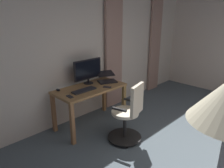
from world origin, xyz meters
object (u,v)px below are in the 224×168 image
Objects in this scene: desk at (90,93)px; laptop at (107,78)px; computer_monitor at (88,70)px; computer_keyboard at (84,90)px; cell_phone_by_monitor at (107,87)px; office_chair at (129,115)px; computer_mouse at (58,90)px; cell_phone_face_up at (70,97)px.

desk is 2.77× the size of laptop.
computer_monitor is 1.39× the size of computer_keyboard.
laptop reaches higher than cell_phone_by_monitor.
desk is at bearing -75.45° from cell_phone_by_monitor.
computer_monitor is 4.20× the size of cell_phone_by_monitor.
desk is 0.86m from office_chair.
computer_mouse is at bearing 104.62° from office_chair.
desk is at bearing -161.61° from cell_phone_face_up.
cell_phone_by_monitor is (-0.40, 0.14, -0.01)m from computer_keyboard.
computer_keyboard is 0.95× the size of laptop.
office_chair is at bearing 97.09° from desk.
cell_phone_face_up is 1.00× the size of cell_phone_by_monitor.
computer_monitor is (-0.02, -1.03, 0.55)m from office_chair.
office_chair is at bearing 88.65° from computer_monitor.
computer_keyboard is 3.03× the size of cell_phone_by_monitor.
office_chair is 1.17m from computer_monitor.
computer_monitor reaches higher than computer_mouse.
cell_phone_by_monitor is at bearing 71.46° from laptop.
computer_monitor is 0.41m from laptop.
office_chair reaches higher than computer_mouse.
office_chair is 1.01m from laptop.
cell_phone_face_up is at bearing 13.43° from desk.
computer_keyboard is (0.31, 0.27, -0.24)m from computer_monitor.
office_chair is 6.89× the size of cell_phone_by_monitor.
office_chair reaches higher than computer_keyboard.
office_chair reaches higher than cell_phone_by_monitor.
computer_monitor is 6.05× the size of computer_mouse.
computer_keyboard is at bearing 33.62° from laptop.
desk is 0.53m from cell_phone_face_up.
laptop reaches higher than computer_mouse.
cell_phone_by_monitor is (-0.71, 0.46, -0.01)m from computer_mouse.
computer_keyboard is (0.29, -0.76, 0.30)m from office_chair.
computer_monitor reaches higher than cell_phone_face_up.
computer_monitor reaches higher than desk.
computer_monitor is 4.20× the size of cell_phone_face_up.
computer_monitor is 0.48m from computer_keyboard.
office_chair is at bearing 135.78° from cell_phone_face_up.
computer_mouse reaches higher than cell_phone_face_up.
laptop is at bearing -162.93° from cell_phone_by_monitor.
cell_phone_face_up is at bearing 116.33° from office_chair.
computer_mouse is (0.60, -1.07, 0.31)m from office_chair.
laptop reaches higher than cell_phone_face_up.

